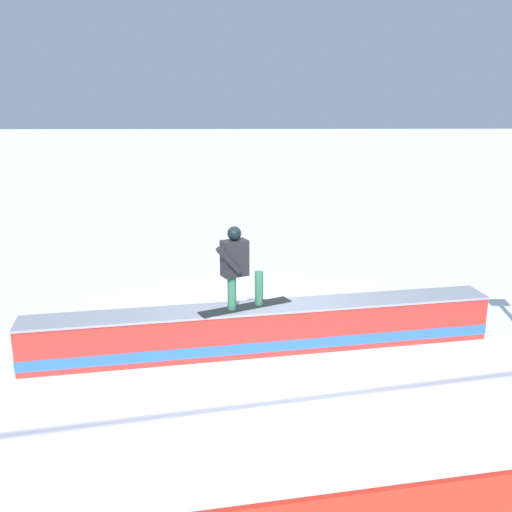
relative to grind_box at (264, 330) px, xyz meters
The scene contains 3 objects.
ground_plane 0.35m from the grind_box, ahead, with size 120.00×120.00×0.00m, color white.
grind_box is the anchor object (origin of this frame).
snowboarder 1.23m from the grind_box, 15.36° to the left, with size 1.53×0.95×1.36m.
Camera 1 is at (0.29, 8.85, 4.12)m, focal length 40.79 mm.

